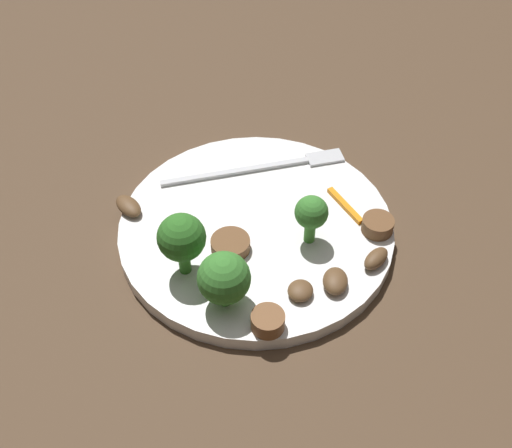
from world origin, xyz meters
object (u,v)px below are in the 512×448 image
object	(u,v)px
sausage_slice_0	(378,225)
mushroom_3	(376,259)
sausage_slice_2	(230,245)
fork	(267,167)
plate	(256,229)
broccoli_floret_2	(224,278)
mushroom_2	(183,231)
mushroom_0	(335,281)
broccoli_floret_1	(311,214)
pepper_strip_1	(345,205)
sausage_slice_1	(268,321)
mushroom_4	(300,291)
broccoli_floret_0	(182,238)
mushroom_1	(128,206)

from	to	relation	value
sausage_slice_0	mushroom_3	size ratio (longest dim) A/B	1.01
sausage_slice_2	mushroom_3	size ratio (longest dim) A/B	1.22
fork	sausage_slice_2	distance (m)	0.11
sausage_slice_2	mushroom_3	distance (m)	0.12
sausage_slice_2	plate	bearing A→B (deg)	19.45
broccoli_floret_2	mushroom_2	size ratio (longest dim) A/B	1.74
mushroom_0	mushroom_2	distance (m)	0.14
broccoli_floret_1	pepper_strip_1	bearing A→B (deg)	15.05
broccoli_floret_2	sausage_slice_1	world-z (taller)	broccoli_floret_2
pepper_strip_1	mushroom_3	bearing A→B (deg)	-107.68
sausage_slice_2	mushroom_3	world-z (taller)	mushroom_3
mushroom_0	mushroom_4	world-z (taller)	mushroom_0
plate	mushroom_3	distance (m)	0.11
broccoli_floret_0	mushroom_3	bearing A→B (deg)	-31.07
plate	broccoli_floret_2	size ratio (longest dim) A/B	4.70
mushroom_4	mushroom_3	bearing A→B (deg)	-6.91
plate	broccoli_floret_2	xyz separation A→B (m)	(-0.07, -0.06, 0.04)
fork	broccoli_floret_2	bearing A→B (deg)	-116.21
broccoli_floret_0	sausage_slice_0	world-z (taller)	broccoli_floret_0
broccoli_floret_2	sausage_slice_1	distance (m)	0.05
broccoli_floret_2	mushroom_3	size ratio (longest dim) A/B	1.88
sausage_slice_1	mushroom_3	world-z (taller)	sausage_slice_1
plate	sausage_slice_1	size ratio (longest dim) A/B	9.23
mushroom_1	mushroom_2	distance (m)	0.06
mushroom_0	broccoli_floret_1	bearing A→B (deg)	76.01
sausage_slice_2	pepper_strip_1	distance (m)	0.11
sausage_slice_1	sausage_slice_2	size ratio (longest dim) A/B	0.78
pepper_strip_1	broccoli_floret_0	bearing A→B (deg)	174.20
broccoli_floret_1	mushroom_3	bearing A→B (deg)	-60.14
mushroom_2	mushroom_4	xyz separation A→B (m)	(0.05, -0.11, -0.00)
pepper_strip_1	fork	bearing A→B (deg)	108.99
broccoli_floret_2	sausage_slice_0	world-z (taller)	broccoli_floret_2
mushroom_1	pepper_strip_1	xyz separation A→B (m)	(0.17, -0.11, -0.00)
broccoli_floret_1	mushroom_3	distance (m)	0.07
mushroom_0	pepper_strip_1	xyz separation A→B (m)	(0.06, 0.07, -0.00)
sausage_slice_0	pepper_strip_1	size ratio (longest dim) A/B	0.57
mushroom_0	mushroom_4	size ratio (longest dim) A/B	1.25
broccoli_floret_1	mushroom_3	size ratio (longest dim) A/B	1.74
broccoli_floret_1	mushroom_1	distance (m)	0.17
fork	broccoli_floret_0	size ratio (longest dim) A/B	2.89
mushroom_0	mushroom_4	bearing A→B (deg)	163.80
broccoli_floret_1	mushroom_4	distance (m)	0.07
sausage_slice_1	fork	bearing A→B (deg)	55.66
mushroom_2	mushroom_4	distance (m)	0.12
plate	fork	size ratio (longest dim) A/B	1.41
mushroom_2	mushroom_3	distance (m)	0.17
broccoli_floret_0	sausage_slice_2	xyz separation A→B (m)	(0.04, -0.00, -0.03)
fork	broccoli_floret_0	world-z (taller)	broccoli_floret_0
plate	pepper_strip_1	size ratio (longest dim) A/B	4.96
broccoli_floret_1	mushroom_4	world-z (taller)	broccoli_floret_1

